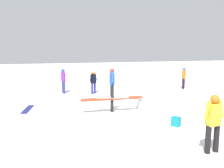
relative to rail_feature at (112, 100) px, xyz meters
The scene contains 10 objects.
ground_plane 0.55m from the rail_feature, ahead, with size 60.00×60.00×0.00m, color white.
rail_feature is the anchor object (origin of this frame).
snow_kicker_ramp 2.21m from the rail_feature, behind, with size 1.80×1.50×0.44m, color white.
main_rider_on_rail 0.70m from the rail_feature, ahead, with size 1.44×0.68×1.27m.
bystander_orange 7.58m from the rail_feature, 143.21° to the right, with size 0.45×0.51×1.42m.
bystander_purple 5.23m from the rail_feature, 69.90° to the right, with size 0.25×0.63×1.47m.
bystander_yellow 4.96m from the rail_feature, 109.08° to the left, with size 0.67×0.26×1.60m.
bystander_black 4.29m from the rail_feature, 89.10° to the right, with size 0.51×0.43×1.35m.
loose_snowboard_navy 3.89m from the rail_feature, 20.52° to the right, with size 1.49×0.28×0.02m, color navy.
backpack_on_snow 3.02m from the rail_feature, 126.12° to the left, with size 0.30×0.22×0.34m, color teal.
Camera 1 is at (2.58, 10.24, 2.90)m, focal length 40.00 mm.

